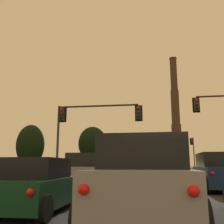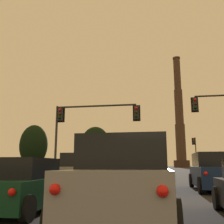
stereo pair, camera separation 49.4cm
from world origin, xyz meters
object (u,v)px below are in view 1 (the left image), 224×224
object	(u,v)px
hatchback_left_lane_second	(37,186)
traffic_light_far_right	(193,149)
suv_right_lane_front	(219,172)
traffic_light_overhead_left	(86,122)
suv_center_lane_front	(146,172)
suv_left_lane_front	(87,171)
suv_center_lane_second	(144,180)
smokestack	(176,122)

from	to	relation	value
hatchback_left_lane_second	traffic_light_far_right	xyz separation A→B (m)	(10.63, 42.07, 3.35)
suv_right_lane_front	traffic_light_overhead_left	world-z (taller)	traffic_light_overhead_left
suv_right_lane_front	traffic_light_far_right	bearing A→B (deg)	84.51
hatchback_left_lane_second	suv_center_lane_front	size ratio (longest dim) A/B	0.83
hatchback_left_lane_second	suv_left_lane_front	bearing A→B (deg)	91.61
suv_right_lane_front	traffic_light_far_right	distance (m)	35.43
traffic_light_overhead_left	suv_left_lane_front	bearing A→B (deg)	-74.81
suv_left_lane_front	suv_center_lane_front	distance (m)	3.27
suv_left_lane_front	traffic_light_far_right	size ratio (longest dim) A/B	0.81
traffic_light_far_right	hatchback_left_lane_second	bearing A→B (deg)	-104.18
suv_left_lane_front	suv_center_lane_front	world-z (taller)	same
suv_left_lane_front	suv_right_lane_front	xyz separation A→B (m)	(6.88, 0.01, 0.00)
suv_center_lane_front	suv_right_lane_front	xyz separation A→B (m)	(3.66, 0.60, 0.00)
suv_center_lane_second	suv_right_lane_front	size ratio (longest dim) A/B	1.00
hatchback_left_lane_second	suv_right_lane_front	distance (m)	9.63
suv_left_lane_front	smokestack	bearing A→B (deg)	79.60
suv_center_lane_second	suv_center_lane_front	xyz separation A→B (m)	(-0.14, 7.38, 0.00)
hatchback_left_lane_second	suv_center_lane_second	distance (m)	3.21
traffic_light_overhead_left	traffic_light_far_right	distance (m)	32.24
traffic_light_overhead_left	smokestack	size ratio (longest dim) A/B	0.12
traffic_light_far_right	smokestack	distance (m)	91.06
suv_center_lane_second	traffic_light_overhead_left	world-z (taller)	traffic_light_overhead_left
suv_left_lane_front	suv_center_lane_second	world-z (taller)	same
suv_left_lane_front	traffic_light_far_right	bearing A→B (deg)	69.88
suv_right_lane_front	traffic_light_far_right	size ratio (longest dim) A/B	0.80
suv_center_lane_front	suv_center_lane_second	bearing A→B (deg)	-86.18
traffic_light_overhead_left	traffic_light_far_right	xyz separation A→B (m)	(12.37, 29.77, -0.53)
suv_center_lane_second	traffic_light_far_right	xyz separation A→B (m)	(7.58, 43.03, 3.12)
suv_left_lane_front	suv_right_lane_front	bearing A→B (deg)	-2.71
suv_left_lane_front	suv_center_lane_second	distance (m)	8.64
suv_left_lane_front	suv_center_lane_front	size ratio (longest dim) A/B	1.00
hatchback_left_lane_second	smokestack	world-z (taller)	smokestack
traffic_light_overhead_left	smokestack	xyz separation A→B (m)	(17.95, 118.65, 18.45)
suv_center_lane_second	smokestack	distance (m)	134.40
suv_left_lane_front	traffic_light_far_right	xyz separation A→B (m)	(10.93, 35.07, 3.12)
hatchback_left_lane_second	suv_right_lane_front	bearing A→B (deg)	46.02
traffic_light_far_right	smokestack	bearing A→B (deg)	86.40
suv_right_lane_front	traffic_light_far_right	world-z (taller)	traffic_light_far_right
suv_left_lane_front	smokestack	distance (m)	126.98
suv_center_lane_second	suv_right_lane_front	world-z (taller)	same
traffic_light_overhead_left	traffic_light_far_right	bearing A→B (deg)	67.44
hatchback_left_lane_second	suv_center_lane_second	bearing A→B (deg)	-18.28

